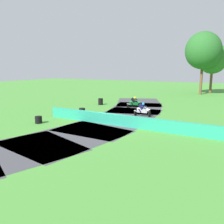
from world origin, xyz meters
TOP-DOWN VIEW (x-y plane):
  - ground_plane at (0.00, 0.00)m, footprint 120.00×120.00m
  - track_asphalt at (-1.31, 0.05)m, footprint 10.64×34.87m
  - safety_barrier at (5.11, -0.18)m, footprint 22.23×1.07m
  - motorcycle_lead_white at (1.41, 4.28)m, footprint 1.68×0.80m
  - motorcycle_chase_green at (-1.13, 8.20)m, footprint 1.73×1.10m
  - tire_stack_mid_a at (-5.25, -2.49)m, footprint 0.58×0.58m
  - tire_stack_mid_b at (-5.05, 3.43)m, footprint 0.63×0.63m
  - tire_stack_far at (-5.81, 8.45)m, footprint 0.59×0.59m
  - traffic_cone at (5.05, 0.88)m, footprint 0.28×0.28m
  - tree_far_left at (3.42, 26.40)m, footprint 5.91×5.91m
  - tree_far_right at (4.69, 29.43)m, footprint 5.04×5.04m

SIDE VIEW (x-z plane):
  - ground_plane at x=0.00m, z-range 0.00..0.00m
  - track_asphalt at x=-1.31m, z-range 0.00..0.01m
  - tire_stack_mid_b at x=-5.05m, z-range 0.00..0.40m
  - traffic_cone at x=5.05m, z-range 0.00..0.44m
  - tire_stack_mid_a at x=-5.25m, z-range 0.00..0.60m
  - tire_stack_far at x=-5.81m, z-range 0.00..0.80m
  - safety_barrier at x=5.11m, z-range 0.00..0.90m
  - motorcycle_chase_green at x=-1.13m, z-range -0.08..1.35m
  - motorcycle_lead_white at x=1.41m, z-range -0.07..1.36m
  - tree_far_right at x=4.69m, z-range 1.71..10.45m
  - tree_far_left at x=3.42m, z-range 2.11..12.57m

